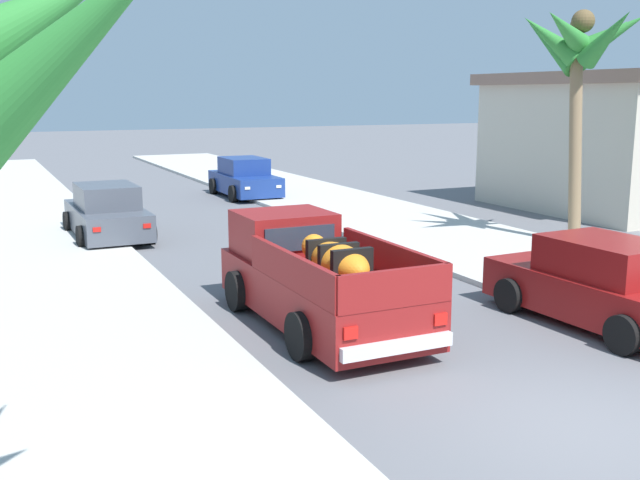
% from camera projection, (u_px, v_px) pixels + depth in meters
% --- Properties ---
extents(ground_plane, '(160.00, 160.00, 0.00)m').
position_uv_depth(ground_plane, '(587.00, 427.00, 9.09)').
color(ground_plane, slate).
extents(sidewalk_left, '(4.95, 60.00, 0.12)m').
position_uv_depth(sidewalk_left, '(33.00, 265.00, 17.46)').
color(sidewalk_left, beige).
rests_on(sidewalk_left, ground).
extents(sidewalk_right, '(4.95, 60.00, 0.12)m').
position_uv_depth(sidewalk_right, '(423.00, 230.00, 22.00)').
color(sidewalk_right, beige).
rests_on(sidewalk_right, ground).
extents(curb_left, '(0.16, 60.00, 0.10)m').
position_uv_depth(curb_left, '(80.00, 261.00, 17.91)').
color(curb_left, silver).
rests_on(curb_left, ground).
extents(curb_right, '(0.16, 60.00, 0.10)m').
position_uv_depth(curb_right, '(391.00, 233.00, 21.55)').
color(curb_right, silver).
rests_on(curb_right, ground).
extents(pickup_truck, '(2.23, 5.22, 1.80)m').
position_uv_depth(pickup_truck, '(315.00, 279.00, 13.06)').
color(pickup_truck, maroon).
rests_on(pickup_truck, ground).
extents(car_left_near, '(2.15, 4.31, 1.54)m').
position_uv_depth(car_left_near, '(602.00, 285.00, 13.01)').
color(car_left_near, maroon).
rests_on(car_left_near, ground).
extents(car_right_near, '(2.06, 4.28, 1.54)m').
position_uv_depth(car_right_near, '(107.00, 213.00, 20.83)').
color(car_right_near, '#474C56').
rests_on(car_right_near, ground).
extents(car_left_mid, '(2.07, 4.28, 1.54)m').
position_uv_depth(car_left_mid, '(245.00, 179.00, 29.41)').
color(car_left_mid, navy).
rests_on(car_left_mid, ground).
extents(palm_tree_right_fore, '(3.79, 3.82, 6.17)m').
position_uv_depth(palm_tree_right_fore, '(579.00, 50.00, 19.09)').
color(palm_tree_right_fore, '#846B4C').
rests_on(palm_tree_right_fore, ground).
extents(roadside_house, '(8.37, 7.84, 4.72)m').
position_uv_depth(roadside_house, '(631.00, 140.00, 26.39)').
color(roadside_house, beige).
rests_on(roadside_house, ground).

